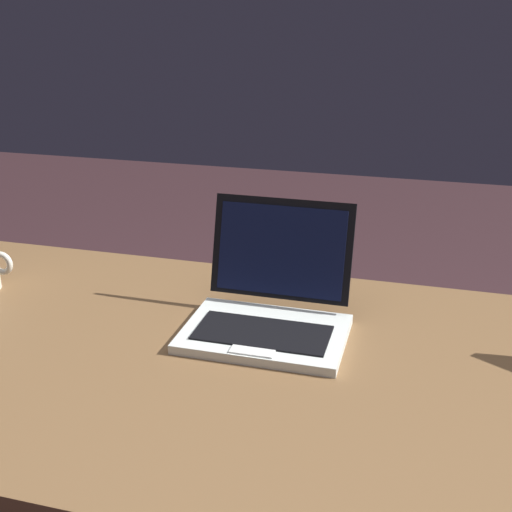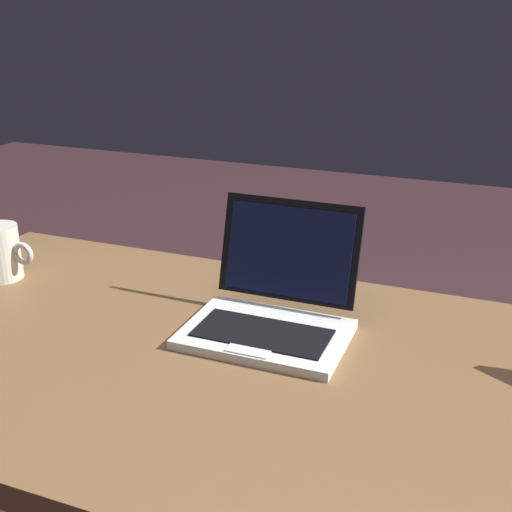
# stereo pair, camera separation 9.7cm
# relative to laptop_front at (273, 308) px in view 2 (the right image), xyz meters

# --- Properties ---
(desk) EXTENTS (1.42, 0.69, 0.73)m
(desk) POSITION_rel_laptop_front_xyz_m (0.02, -0.10, -0.13)
(desk) COLOR brown
(desk) RESTS_ON ground
(laptop_front) EXTENTS (0.25, 0.22, 0.19)m
(laptop_front) POSITION_rel_laptop_front_xyz_m (0.00, 0.00, 0.00)
(laptop_front) COLOR silver
(laptop_front) RESTS_ON desk
(coffee_mug) EXTENTS (0.11, 0.08, 0.10)m
(coffee_mug) POSITION_rel_laptop_front_xyz_m (-0.55, 0.01, 0.01)
(coffee_mug) COLOR silver
(coffee_mug) RESTS_ON desk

